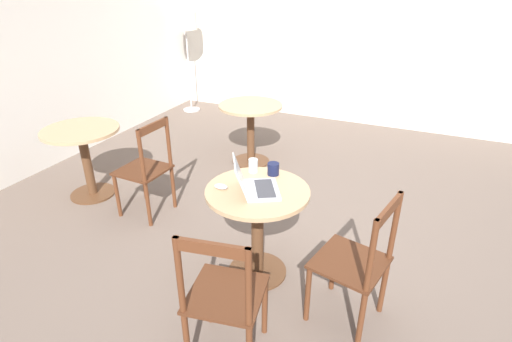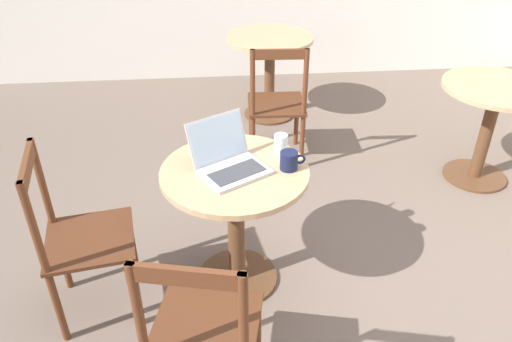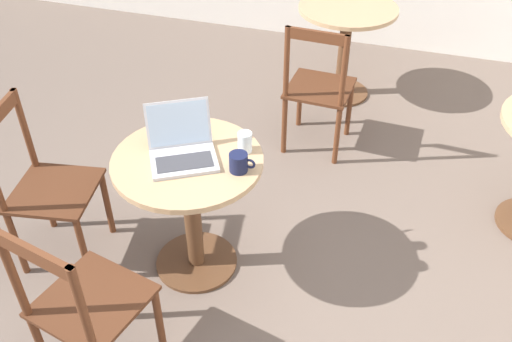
% 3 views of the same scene
% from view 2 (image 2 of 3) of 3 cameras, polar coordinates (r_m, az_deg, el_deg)
% --- Properties ---
extents(ground_plane, '(16.00, 16.00, 0.00)m').
position_cam_2_polar(ground_plane, '(2.86, 10.48, -13.50)').
color(ground_plane, '#66564C').
extents(cafe_table_near, '(0.74, 0.74, 0.73)m').
position_cam_2_polar(cafe_table_near, '(2.55, -2.37, -3.67)').
color(cafe_table_near, '#51331E').
rests_on(cafe_table_near, ground_plane).
extents(cafe_table_mid, '(0.74, 0.74, 0.73)m').
position_cam_2_polar(cafe_table_mid, '(3.81, 25.34, 6.06)').
color(cafe_table_mid, '#51331E').
rests_on(cafe_table_mid, ground_plane).
extents(cafe_table_far, '(0.74, 0.74, 0.73)m').
position_cam_2_polar(cafe_table_far, '(4.42, 1.58, 12.64)').
color(cafe_table_far, '#51331E').
rests_on(cafe_table_far, ground_plane).
extents(chair_near_front, '(0.50, 0.50, 0.93)m').
position_cam_2_polar(chair_near_front, '(2.05, -6.05, -18.01)').
color(chair_near_front, '#562D19').
rests_on(chair_near_front, ground_plane).
extents(chair_near_left, '(0.48, 0.48, 0.93)m').
position_cam_2_polar(chair_near_left, '(2.58, -19.50, -7.35)').
color(chair_near_left, '#562D19').
rests_on(chair_near_left, ground_plane).
extents(chair_far_front, '(0.44, 0.44, 0.93)m').
position_cam_2_polar(chair_far_front, '(3.72, 2.38, 7.49)').
color(chair_far_front, '#562D19').
rests_on(chair_far_front, ground_plane).
extents(laptop, '(0.42, 0.42, 0.23)m').
position_cam_2_polar(laptop, '(2.42, -3.10, 1.17)').
color(laptop, '#B7B7BC').
rests_on(laptop, cafe_table_near).
extents(mouse, '(0.06, 0.10, 0.03)m').
position_cam_2_polar(mouse, '(2.64, -4.64, 3.13)').
color(mouse, '#B7B7BC').
rests_on(mouse, cafe_table_near).
extents(mug, '(0.13, 0.09, 0.09)m').
position_cam_2_polar(mug, '(2.43, 3.84, 1.21)').
color(mug, '#141938').
rests_on(mug, cafe_table_near).
extents(drinking_glass, '(0.07, 0.07, 0.10)m').
position_cam_2_polar(drinking_glass, '(2.55, 2.83, 3.10)').
color(drinking_glass, silver).
rests_on(drinking_glass, cafe_table_near).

